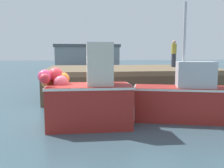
% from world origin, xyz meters
% --- Properties ---
extents(ground, '(120.00, 160.00, 0.10)m').
position_xyz_m(ground, '(0.00, 0.00, -0.05)').
color(ground, '#38515B').
extents(pier, '(10.04, 6.76, 1.67)m').
position_xyz_m(pier, '(3.35, 5.46, 1.36)').
color(pier, brown).
rests_on(pier, ground).
extents(fishing_boat_near_left, '(3.24, 1.70, 2.92)m').
position_xyz_m(fishing_boat_near_left, '(0.48, -0.71, 1.07)').
color(fishing_boat_near_left, maroon).
rests_on(fishing_boat_near_left, ground).
extents(fishing_boat_near_right, '(3.85, 2.27, 4.42)m').
position_xyz_m(fishing_boat_near_right, '(4.13, -0.46, 0.88)').
color(fishing_boat_near_right, maroon).
rests_on(fishing_boat_near_right, ground).
extents(rowboat, '(1.66, 0.89, 0.33)m').
position_xyz_m(rowboat, '(6.12, 1.53, 0.14)').
color(rowboat, silver).
rests_on(rowboat, ground).
extents(dockworker, '(0.34, 0.34, 1.72)m').
position_xyz_m(dockworker, '(6.38, 6.26, 2.54)').
color(dockworker, '#2D3342').
rests_on(dockworker, pier).
extents(warehouse, '(11.03, 4.95, 4.04)m').
position_xyz_m(warehouse, '(1.92, 34.18, 2.04)').
color(warehouse, gray).
rests_on(warehouse, ground).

